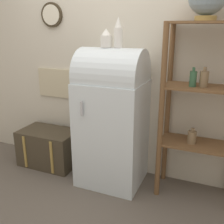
{
  "coord_description": "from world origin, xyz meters",
  "views": [
    {
      "loc": [
        0.98,
        -2.06,
        1.59
      ],
      "look_at": [
        0.0,
        0.27,
        0.78
      ],
      "focal_mm": 42.0,
      "sensor_mm": 36.0,
      "label": 1
    }
  ],
  "objects_px": {
    "vase_left": "(106,39)",
    "vase_center": "(118,33)",
    "suitcase_trunk": "(49,147)",
    "refrigerator": "(112,116)"
  },
  "relations": [
    {
      "from": "refrigerator",
      "to": "vase_left",
      "type": "xyz_separation_m",
      "value": [
        -0.06,
        -0.0,
        0.76
      ]
    },
    {
      "from": "vase_left",
      "to": "vase_center",
      "type": "distance_m",
      "value": 0.13
    },
    {
      "from": "suitcase_trunk",
      "to": "vase_left",
      "type": "distance_m",
      "value": 1.5
    },
    {
      "from": "vase_left",
      "to": "vase_center",
      "type": "height_order",
      "value": "vase_center"
    },
    {
      "from": "refrigerator",
      "to": "suitcase_trunk",
      "type": "distance_m",
      "value": 0.99
    },
    {
      "from": "suitcase_trunk",
      "to": "vase_center",
      "type": "bearing_deg",
      "value": -1.6
    },
    {
      "from": "vase_left",
      "to": "vase_center",
      "type": "xyz_separation_m",
      "value": [
        0.12,
        0.01,
        0.05
      ]
    },
    {
      "from": "suitcase_trunk",
      "to": "vase_left",
      "type": "bearing_deg",
      "value": -2.71
    },
    {
      "from": "refrigerator",
      "to": "vase_center",
      "type": "height_order",
      "value": "vase_center"
    },
    {
      "from": "suitcase_trunk",
      "to": "vase_left",
      "type": "xyz_separation_m",
      "value": [
        0.78,
        -0.04,
        1.28
      ]
    }
  ]
}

